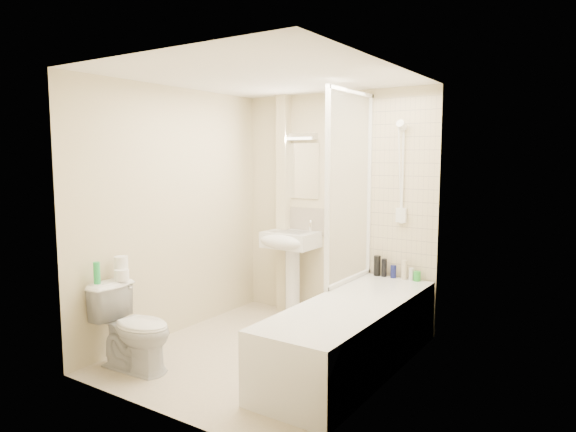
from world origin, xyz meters
The scene contains 26 objects.
floor centered at (0.00, 0.00, 0.00)m, with size 2.50×2.50×0.00m, color beige.
wall_back centered at (0.00, 1.25, 1.20)m, with size 2.20×0.02×2.40m, color beige.
wall_left centered at (-1.10, 0.00, 1.20)m, with size 0.02×2.50×2.40m, color beige.
wall_right centered at (1.10, 0.00, 1.20)m, with size 0.02×2.50×2.40m, color beige.
ceiling centered at (0.00, 0.00, 2.40)m, with size 2.20×2.50×0.02m, color white.
tile_back centered at (0.75, 1.24, 1.42)m, with size 0.70×0.01×1.75m, color beige.
tile_right centered at (1.09, 0.16, 1.42)m, with size 0.01×2.10×1.75m, color beige.
pipe_boxing centered at (-0.62, 1.19, 1.20)m, with size 0.12×0.12×2.40m, color beige.
splashback centered at (-0.43, 1.24, 1.03)m, with size 0.60×0.01×0.30m, color beige.
mirror centered at (-0.43, 1.24, 1.58)m, with size 0.46×0.01×0.60m, color white.
strip_light centered at (-0.43, 1.22, 1.95)m, with size 0.42×0.07×0.07m, color silver.
bathtub centered at (0.75, 0.16, 0.29)m, with size 0.70×2.10×0.55m.
shower_screen centered at (0.40, 0.80, 1.45)m, with size 0.04×0.92×1.80m.
shower_fixture centered at (0.75, 1.19, 1.55)m, with size 0.10×0.16×0.99m.
pedestal_sink centered at (-0.43, 1.01, 0.74)m, with size 0.55×0.50×1.06m.
bottle_black_a centered at (0.53, 1.16, 0.65)m, with size 0.07×0.07×0.20m, color black.
bottle_white_a centered at (0.53, 1.16, 0.63)m, with size 0.05×0.05×0.16m, color silver.
bottle_black_b centered at (0.60, 1.16, 0.64)m, with size 0.05×0.05×0.18m, color black.
bottle_blue centered at (0.70, 1.16, 0.61)m, with size 0.06×0.06×0.13m, color #131856.
bottle_cream centered at (0.81, 1.16, 0.64)m, with size 0.05×0.05×0.19m, color beige.
bottle_white_b centered at (0.88, 1.16, 0.61)m, with size 0.05×0.05×0.12m, color silver.
bottle_green centered at (0.94, 1.16, 0.60)m, with size 0.07×0.07×0.10m, color green.
toilet centered at (-0.72, -0.85, 0.35)m, with size 0.71×0.43×0.70m, color white.
toilet_roll_lower centered at (-0.93, -0.78, 0.75)m, with size 0.12×0.12×0.09m, color white.
toilet_roll_upper centered at (-0.99, -0.74, 0.84)m, with size 0.12×0.12×0.10m, color white.
green_bottle centered at (-1.00, -0.98, 0.79)m, with size 0.05×0.05×0.18m, color green.
Camera 1 is at (2.55, -3.54, 1.74)m, focal length 32.00 mm.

